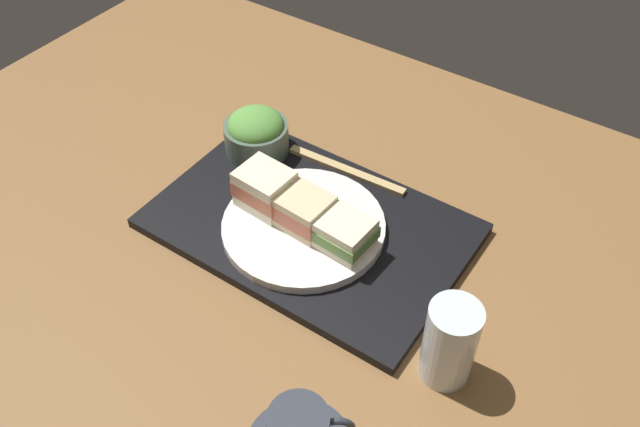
% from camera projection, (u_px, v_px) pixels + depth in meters
% --- Properties ---
extents(ground_plane, '(1.40, 1.00, 0.03)m').
position_uv_depth(ground_plane, '(288.00, 228.00, 1.04)').
color(ground_plane, brown).
extents(serving_tray, '(0.46, 0.30, 0.02)m').
position_uv_depth(serving_tray, '(310.00, 226.00, 1.02)').
color(serving_tray, black).
rests_on(serving_tray, ground_plane).
extents(sandwich_plate, '(0.24, 0.24, 0.01)m').
position_uv_depth(sandwich_plate, '(304.00, 227.00, 0.99)').
color(sandwich_plate, white).
rests_on(sandwich_plate, serving_tray).
extents(sandwich_near, '(0.08, 0.07, 0.05)m').
position_uv_depth(sandwich_near, '(343.00, 233.00, 0.95)').
color(sandwich_near, '#EFE5C1').
rests_on(sandwich_near, sandwich_plate).
extents(sandwich_middle, '(0.08, 0.07, 0.05)m').
position_uv_depth(sandwich_middle, '(303.00, 211.00, 0.97)').
color(sandwich_middle, beige).
rests_on(sandwich_middle, sandwich_plate).
extents(sandwich_far, '(0.08, 0.07, 0.06)m').
position_uv_depth(sandwich_far, '(265.00, 189.00, 1.00)').
color(sandwich_far, '#EFE5C1').
rests_on(sandwich_far, sandwich_plate).
extents(salad_bowl, '(0.10, 0.10, 0.08)m').
position_uv_depth(salad_bowl, '(256.00, 133.00, 1.10)').
color(salad_bowl, '#4C6051').
rests_on(salad_bowl, serving_tray).
extents(chopsticks_pair, '(0.21, 0.03, 0.01)m').
position_uv_depth(chopsticks_pair, '(346.00, 170.00, 1.09)').
color(chopsticks_pair, tan).
rests_on(chopsticks_pair, serving_tray).
extents(drinking_glass, '(0.06, 0.06, 0.12)m').
position_uv_depth(drinking_glass, '(450.00, 343.00, 0.81)').
color(drinking_glass, silver).
rests_on(drinking_glass, ground_plane).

